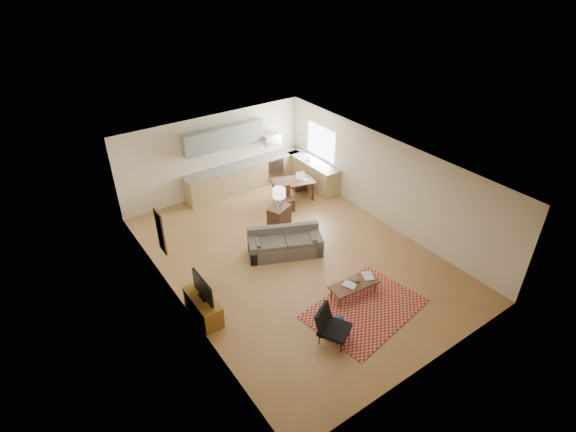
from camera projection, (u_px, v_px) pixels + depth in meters
room at (295, 214)px, 11.51m from camera, size 9.00×9.00×9.00m
kitchen_counter_back at (245, 176)px, 15.33m from camera, size 4.26×0.64×0.92m
kitchen_counter_right at (313, 173)px, 15.49m from camera, size 0.64×2.26×0.92m
kitchen_range at (272, 168)px, 15.87m from camera, size 0.62×0.62×0.90m
kitchen_microwave at (271, 139)px, 15.30m from camera, size 0.62×0.40×0.35m
upper_cabinets at (224, 137)px, 14.35m from camera, size 2.80×0.34×0.70m
window_right at (321, 142)px, 15.06m from camera, size 0.02×1.40×1.05m
wall_art_left at (161, 232)px, 10.48m from camera, size 0.06×0.42×1.10m
triptych at (211, 145)px, 14.36m from camera, size 1.70×0.04×0.50m
rug at (365, 309)px, 10.50m from camera, size 2.94×2.28×0.02m
sofa at (285, 243)px, 12.17m from camera, size 2.25×1.67×0.72m
coffee_table at (354, 290)px, 10.81m from camera, size 1.26×0.59×0.37m
book_a at (347, 288)px, 10.57m from camera, size 0.46×0.48×0.03m
book_b at (363, 276)px, 10.93m from camera, size 0.50×0.52×0.03m
vase at (357, 278)px, 10.75m from camera, size 0.17×0.17×0.18m
armchair at (335, 327)px, 9.49m from camera, size 0.95×0.95×0.80m
tv_credenza at (203, 307)px, 10.18m from camera, size 0.45×1.18×0.54m
tv at (203, 288)px, 9.92m from camera, size 0.09×0.91×0.54m
console_table at (279, 218)px, 13.15m from camera, size 0.79×0.67×0.78m
table_lamp at (279, 198)px, 12.78m from camera, size 0.46×0.46×0.62m
dining_table at (293, 190)px, 14.72m from camera, size 1.52×1.12×0.69m
dining_chair_near at (287, 199)px, 14.10m from camera, size 0.43×0.44×0.80m
dining_chair_far at (298, 179)px, 15.28m from camera, size 0.44×0.45×0.77m
laptop at (301, 177)px, 14.54m from camera, size 0.35×0.30×0.22m
soap_bottle at (309, 158)px, 15.24m from camera, size 0.10×0.10×0.19m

